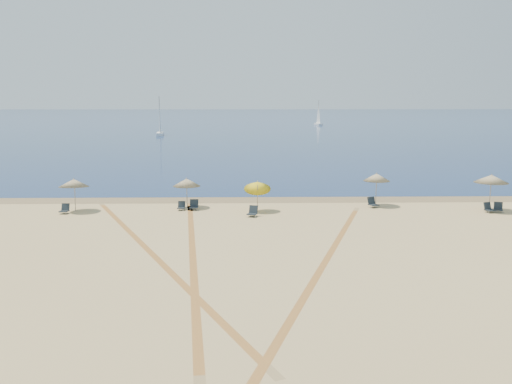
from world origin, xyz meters
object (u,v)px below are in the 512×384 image
chair_5 (253,212)px  chair_6 (373,203)px  umbrella_1 (74,183)px  umbrella_5 (491,179)px  umbrella_2 (187,182)px  chair_7 (489,208)px  umbrella_3 (257,185)px  chair_8 (498,208)px  sailboat_1 (318,117)px  chair_2 (65,209)px  umbrella_4 (377,177)px  chair_3 (181,206)px  sailboat_0 (160,124)px  chair_4 (194,205)px

chair_5 → chair_6: (8.86, 2.95, 0.01)m
umbrella_1 → umbrella_5: bearing=-0.9°
umbrella_2 → chair_7: (21.35, -2.05, -1.57)m
umbrella_3 → chair_5: bearing=-102.9°
umbrella_3 → chair_8: (16.96, -0.44, -1.58)m
umbrella_1 → chair_6: (21.41, 1.02, -1.71)m
chair_7 → sailboat_1: bearing=67.3°
chair_8 → sailboat_1: 129.44m
chair_5 → chair_2: bearing=-165.9°
umbrella_4 → chair_6: size_ratio=2.74×
umbrella_1 → chair_7: 29.21m
chair_7 → chair_3: bearing=156.5°
chair_2 → chair_8: (30.38, -0.15, 0.01)m
umbrella_1 → chair_8: size_ratio=2.87×
umbrella_5 → sailboat_0: 89.77m
chair_4 → chair_5: size_ratio=0.85×
chair_3 → chair_5: bearing=-20.0°
chair_4 → sailboat_1: size_ratio=0.09×
umbrella_2 → chair_3: size_ratio=3.49×
chair_5 → sailboat_1: (22.30, 130.42, 2.03)m
umbrella_1 → umbrella_4: 21.81m
chair_3 → chair_8: size_ratio=0.77×
umbrella_5 → sailboat_0: size_ratio=0.31×
umbrella_2 → umbrella_5: 21.66m
chair_6 → chair_8: chair_6 is taller
umbrella_1 → umbrella_3: size_ratio=0.97×
chair_2 → chair_4: (8.87, 1.05, 0.03)m
umbrella_5 → sailboat_1: (5.46, 128.95, 0.04)m
chair_3 → chair_5: chair_5 is taller
chair_2 → umbrella_1: bearing=58.8°
umbrella_4 → chair_2: size_ratio=3.53×
sailboat_1 → chair_6: bearing=-105.0°
chair_8 → chair_3: bearing=-161.6°
chair_7 → chair_5: bearing=163.2°
umbrella_5 → chair_6: size_ratio=2.91×
chair_4 → umbrella_5: bearing=-2.0°
umbrella_3 → chair_6: umbrella_3 is taller
chair_8 → chair_6: bearing=-171.1°
umbrella_5 → chair_4: 21.14m
umbrella_2 → chair_5: size_ratio=2.56×
chair_8 → umbrella_2: bearing=-163.7°
chair_5 → chair_6: bearing=37.9°
umbrella_1 → chair_2: bearing=-126.7°
umbrella_1 → umbrella_2: size_ratio=1.08×
umbrella_5 → chair_5: umbrella_5 is taller
chair_3 → chair_6: (13.94, 0.73, 0.05)m
umbrella_3 → umbrella_1: bearing=178.2°
umbrella_5 → chair_3: umbrella_5 is taller
chair_3 → umbrella_1: bearing=-174.2°
umbrella_1 → umbrella_2: 7.87m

